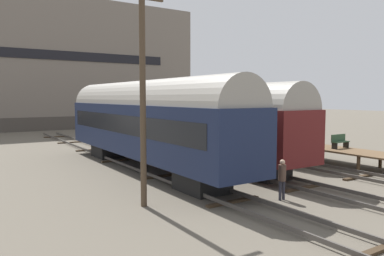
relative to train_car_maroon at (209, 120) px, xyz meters
name	(u,v)px	position (x,y,z in m)	size (l,w,h in m)	color
ground_plane	(260,177)	(0.00, -4.75, -2.88)	(200.00, 200.00, 0.00)	#60594C
track_left	(193,185)	(-4.34, -4.75, -2.74)	(2.60, 60.00, 0.26)	#4C4742
track_middle	(260,175)	(0.00, -4.75, -2.74)	(2.60, 60.00, 0.26)	#4C4742
track_right	(314,167)	(4.34, -4.75, -2.74)	(2.60, 60.00, 0.26)	#4C4742
train_car_maroon	(209,120)	(0.00, 0.00, 0.00)	(2.93, 15.40, 5.07)	black
train_car_brown	(213,112)	(4.34, 5.58, 0.17)	(2.88, 18.87, 5.32)	black
train_car_navy	(144,119)	(-4.34, 0.51, 0.13)	(2.97, 18.41, 5.29)	black
station_platform	(370,154)	(6.93, -6.73, -1.96)	(2.54, 12.37, 1.00)	brown
bench	(340,141)	(7.19, -4.45, -1.40)	(1.40, 0.40, 0.91)	#2D4C33
person_worker	(282,176)	(-2.37, -8.54, -1.85)	(0.32, 0.32, 1.72)	#282833
utility_pole	(143,86)	(-7.61, -6.18, 1.88)	(1.80, 0.24, 9.20)	#473828
warehouse_building	(65,66)	(0.45, 36.43, 5.95)	(36.18, 10.88, 17.66)	#46403A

